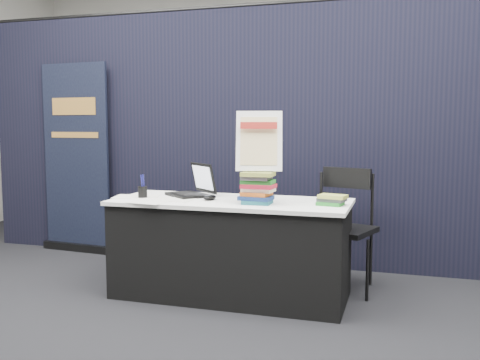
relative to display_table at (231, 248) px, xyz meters
name	(u,v)px	position (x,y,z in m)	size (l,w,h in m)	color
floor	(206,320)	(0.00, -0.55, -0.38)	(8.00, 8.00, 0.00)	black
wall_back	(309,93)	(0.00, 3.45, 1.37)	(8.00, 0.02, 3.50)	beige
drape_partition	(265,137)	(0.00, 1.05, 0.82)	(6.00, 0.08, 2.40)	black
display_table	(231,248)	(0.00, 0.00, 0.00)	(1.80, 0.75, 0.75)	black
laptop	(190,188)	(-0.40, 0.15, 0.44)	(0.42, 0.46, 0.26)	black
mouse	(210,197)	(-0.15, -0.05, 0.39)	(0.08, 0.13, 0.04)	black
brochure_left	(136,197)	(-0.78, -0.05, 0.38)	(0.34, 0.24, 0.00)	silver
brochure_mid	(172,199)	(-0.43, -0.12, 0.38)	(0.32, 0.23, 0.00)	silver
brochure_right	(148,202)	(-0.55, -0.30, 0.38)	(0.27, 0.19, 0.00)	silver
pen_cup	(143,192)	(-0.70, -0.09, 0.42)	(0.07, 0.07, 0.09)	black
book_stack_tall	(258,188)	(0.25, -0.13, 0.49)	(0.22, 0.17, 0.23)	#174F58
book_stack_short	(332,200)	(0.77, -0.04, 0.41)	(0.21, 0.17, 0.08)	#1F7425
info_sign	(259,142)	(0.25, -0.10, 0.82)	(0.35, 0.20, 0.45)	black
pullup_banner	(76,169)	(-1.99, 0.95, 0.49)	(0.83, 0.16, 1.94)	black
stacking_chair	(344,223)	(0.81, 0.42, 0.16)	(0.55, 0.57, 0.97)	black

